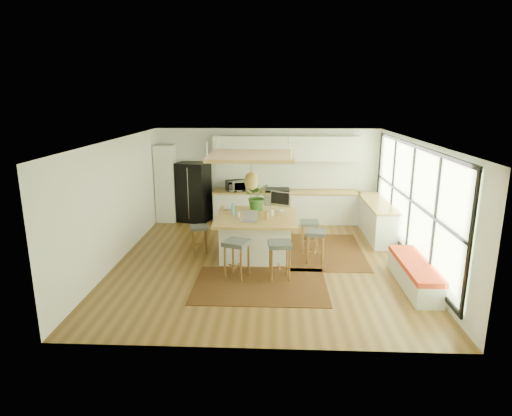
{
  "coord_description": "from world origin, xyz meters",
  "views": [
    {
      "loc": [
        0.23,
        -9.12,
        3.58
      ],
      "look_at": [
        -0.2,
        0.5,
        1.1
      ],
      "focal_mm": 30.32,
      "sensor_mm": 36.0,
      "label": 1
    }
  ],
  "objects_px": {
    "island": "(256,235)",
    "microwave": "(236,184)",
    "stool_right_front": "(315,247)",
    "laptop": "(249,216)",
    "island_plant": "(257,199)",
    "fridge": "(194,190)",
    "monitor": "(280,201)",
    "stool_near_right": "(280,262)",
    "stool_left_side": "(200,238)",
    "stool_near_left": "(237,261)",
    "stool_right_back": "(309,236)"
  },
  "relations": [
    {
      "from": "stool_right_front",
      "to": "stool_right_back",
      "type": "distance_m",
      "value": 0.77
    },
    {
      "from": "fridge",
      "to": "stool_near_left",
      "type": "distance_m",
      "value": 4.46
    },
    {
      "from": "island",
      "to": "stool_near_left",
      "type": "relative_size",
      "value": 2.35
    },
    {
      "from": "stool_near_right",
      "to": "monitor",
      "type": "bearing_deg",
      "value": 89.4
    },
    {
      "from": "stool_right_front",
      "to": "microwave",
      "type": "bearing_deg",
      "value": 122.85
    },
    {
      "from": "stool_right_front",
      "to": "stool_left_side",
      "type": "distance_m",
      "value": 2.72
    },
    {
      "from": "microwave",
      "to": "monitor",
      "type": "bearing_deg",
      "value": -81.6
    },
    {
      "from": "fridge",
      "to": "island",
      "type": "relative_size",
      "value": 0.94
    },
    {
      "from": "island",
      "to": "laptop",
      "type": "relative_size",
      "value": 5.15
    },
    {
      "from": "monitor",
      "to": "microwave",
      "type": "bearing_deg",
      "value": 146.73
    },
    {
      "from": "monitor",
      "to": "microwave",
      "type": "relative_size",
      "value": 0.92
    },
    {
      "from": "stool_right_back",
      "to": "stool_left_side",
      "type": "bearing_deg",
      "value": -174.32
    },
    {
      "from": "stool_near_right",
      "to": "island_plant",
      "type": "distance_m",
      "value": 2.16
    },
    {
      "from": "laptop",
      "to": "island",
      "type": "bearing_deg",
      "value": 83.68
    },
    {
      "from": "stool_right_front",
      "to": "monitor",
      "type": "distance_m",
      "value": 1.46
    },
    {
      "from": "island_plant",
      "to": "stool_left_side",
      "type": "bearing_deg",
      "value": -160.29
    },
    {
      "from": "stool_near_right",
      "to": "laptop",
      "type": "height_order",
      "value": "laptop"
    },
    {
      "from": "stool_right_front",
      "to": "microwave",
      "type": "relative_size",
      "value": 1.27
    },
    {
      "from": "stool_near_left",
      "to": "island_plant",
      "type": "bearing_deg",
      "value": 80.02
    },
    {
      "from": "laptop",
      "to": "island_plant",
      "type": "distance_m",
      "value": 1.03
    },
    {
      "from": "stool_near_left",
      "to": "stool_left_side",
      "type": "relative_size",
      "value": 1.21
    },
    {
      "from": "monitor",
      "to": "microwave",
      "type": "xyz_separation_m",
      "value": [
        -1.25,
        2.25,
        -0.07
      ]
    },
    {
      "from": "stool_right_back",
      "to": "stool_left_side",
      "type": "relative_size",
      "value": 1.11
    },
    {
      "from": "stool_right_back",
      "to": "stool_left_side",
      "type": "xyz_separation_m",
      "value": [
        -2.59,
        -0.26,
        0.0
      ]
    },
    {
      "from": "island",
      "to": "stool_left_side",
      "type": "relative_size",
      "value": 2.84
    },
    {
      "from": "island",
      "to": "microwave",
      "type": "height_order",
      "value": "microwave"
    },
    {
      "from": "stool_left_side",
      "to": "island_plant",
      "type": "xyz_separation_m",
      "value": [
        1.35,
        0.48,
        0.84
      ]
    },
    {
      "from": "island",
      "to": "laptop",
      "type": "xyz_separation_m",
      "value": [
        -0.14,
        -0.47,
        0.58
      ]
    },
    {
      "from": "stool_near_left",
      "to": "stool_left_side",
      "type": "bearing_deg",
      "value": 125.29
    },
    {
      "from": "stool_near_left",
      "to": "stool_right_back",
      "type": "height_order",
      "value": "stool_near_left"
    },
    {
      "from": "stool_near_left",
      "to": "laptop",
      "type": "relative_size",
      "value": 2.2
    },
    {
      "from": "fridge",
      "to": "stool_right_back",
      "type": "height_order",
      "value": "fridge"
    },
    {
      "from": "monitor",
      "to": "island",
      "type": "bearing_deg",
      "value": -113.01
    },
    {
      "from": "microwave",
      "to": "island_plant",
      "type": "distance_m",
      "value": 2.27
    },
    {
      "from": "microwave",
      "to": "island_plant",
      "type": "bearing_deg",
      "value": -92.65
    },
    {
      "from": "island",
      "to": "stool_near_right",
      "type": "relative_size",
      "value": 2.39
    },
    {
      "from": "stool_near_right",
      "to": "island_plant",
      "type": "relative_size",
      "value": 1.15
    },
    {
      "from": "laptop",
      "to": "monitor",
      "type": "relative_size",
      "value": 0.68
    },
    {
      "from": "stool_near_right",
      "to": "monitor",
      "type": "relative_size",
      "value": 1.47
    },
    {
      "from": "stool_near_right",
      "to": "stool_left_side",
      "type": "xyz_separation_m",
      "value": [
        -1.88,
        1.43,
        0.0
      ]
    },
    {
      "from": "stool_near_left",
      "to": "stool_right_back",
      "type": "relative_size",
      "value": 1.09
    },
    {
      "from": "fridge",
      "to": "stool_right_front",
      "type": "bearing_deg",
      "value": -28.17
    },
    {
      "from": "fridge",
      "to": "island",
      "type": "height_order",
      "value": "fridge"
    },
    {
      "from": "stool_right_front",
      "to": "monitor",
      "type": "height_order",
      "value": "monitor"
    },
    {
      "from": "laptop",
      "to": "island_plant",
      "type": "relative_size",
      "value": 0.54
    },
    {
      "from": "stool_near_right",
      "to": "monitor",
      "type": "distance_m",
      "value": 2.01
    },
    {
      "from": "island",
      "to": "stool_near_left",
      "type": "xyz_separation_m",
      "value": [
        -0.33,
        -1.37,
        -0.11
      ]
    },
    {
      "from": "fridge",
      "to": "monitor",
      "type": "xyz_separation_m",
      "value": [
        2.51,
        -2.29,
        0.26
      ]
    },
    {
      "from": "island",
      "to": "stool_left_side",
      "type": "distance_m",
      "value": 1.35
    },
    {
      "from": "stool_left_side",
      "to": "fridge",
      "type": "bearing_deg",
      "value": 102.97
    }
  ]
}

